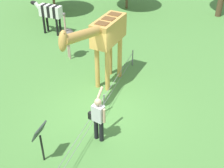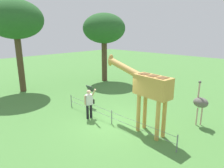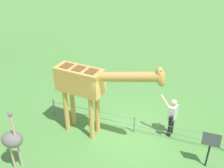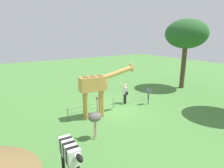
{
  "view_description": "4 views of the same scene",
  "coord_description": "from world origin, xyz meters",
  "px_view_note": "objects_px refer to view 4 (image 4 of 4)",
  "views": [
    {
      "loc": [
        7.81,
        3.18,
        6.8
      ],
      "look_at": [
        0.44,
        0.52,
        1.57
      ],
      "focal_mm": 48.43,
      "sensor_mm": 36.0,
      "label": 1
    },
    {
      "loc": [
        -6.49,
        6.69,
        4.56
      ],
      "look_at": [
        0.34,
        -0.31,
        1.95
      ],
      "focal_mm": 32.25,
      "sensor_mm": 36.0,
      "label": 2
    },
    {
      "loc": [
        1.81,
        -7.7,
        6.7
      ],
      "look_at": [
        -0.89,
        0.02,
        2.02
      ],
      "focal_mm": 41.98,
      "sensor_mm": 36.0,
      "label": 3
    },
    {
      "loc": [
        -7.45,
        -10.75,
        5.22
      ],
      "look_at": [
        -0.28,
        -0.17,
        1.92
      ],
      "focal_mm": 30.54,
      "sensor_mm": 36.0,
      "label": 4
    }
  ],
  "objects_px": {
    "visitor": "(125,92)",
    "tree_northeast": "(186,34)",
    "giraffe": "(98,84)",
    "zebra": "(70,153)",
    "ostrich": "(95,117)",
    "info_sign": "(149,93)"
  },
  "relations": [
    {
      "from": "zebra",
      "to": "tree_northeast",
      "type": "bearing_deg",
      "value": 22.16
    },
    {
      "from": "visitor",
      "to": "ostrich",
      "type": "bearing_deg",
      "value": -143.82
    },
    {
      "from": "ostrich",
      "to": "info_sign",
      "type": "xyz_separation_m",
      "value": [
        5.84,
        2.09,
        -0.23
      ]
    },
    {
      "from": "ostrich",
      "to": "tree_northeast",
      "type": "xyz_separation_m",
      "value": [
        12.09,
        3.66,
        4.1
      ]
    },
    {
      "from": "giraffe",
      "to": "zebra",
      "type": "height_order",
      "value": "giraffe"
    },
    {
      "from": "giraffe",
      "to": "info_sign",
      "type": "xyz_separation_m",
      "value": [
        4.28,
        -0.29,
        -1.21
      ]
    },
    {
      "from": "visitor",
      "to": "tree_northeast",
      "type": "relative_size",
      "value": 0.26
    },
    {
      "from": "info_sign",
      "to": "tree_northeast",
      "type": "bearing_deg",
      "value": 14.16
    },
    {
      "from": "visitor",
      "to": "tree_northeast",
      "type": "height_order",
      "value": "tree_northeast"
    },
    {
      "from": "info_sign",
      "to": "giraffe",
      "type": "bearing_deg",
      "value": 176.15
    },
    {
      "from": "zebra",
      "to": "ostrich",
      "type": "xyz_separation_m",
      "value": [
        2.21,
        2.16,
        0.01
      ]
    },
    {
      "from": "giraffe",
      "to": "zebra",
      "type": "bearing_deg",
      "value": -129.78
    },
    {
      "from": "ostrich",
      "to": "tree_northeast",
      "type": "height_order",
      "value": "tree_northeast"
    },
    {
      "from": "giraffe",
      "to": "info_sign",
      "type": "height_order",
      "value": "giraffe"
    },
    {
      "from": "visitor",
      "to": "tree_northeast",
      "type": "xyz_separation_m",
      "value": [
        7.61,
        0.38,
        4.37
      ]
    },
    {
      "from": "visitor",
      "to": "zebra",
      "type": "height_order",
      "value": "visitor"
    },
    {
      "from": "zebra",
      "to": "ostrich",
      "type": "distance_m",
      "value": 3.09
    },
    {
      "from": "giraffe",
      "to": "tree_northeast",
      "type": "bearing_deg",
      "value": 6.98
    },
    {
      "from": "ostrich",
      "to": "tree_northeast",
      "type": "relative_size",
      "value": 0.33
    },
    {
      "from": "giraffe",
      "to": "visitor",
      "type": "distance_m",
      "value": 3.3
    },
    {
      "from": "visitor",
      "to": "ostrich",
      "type": "distance_m",
      "value": 5.56
    },
    {
      "from": "giraffe",
      "to": "tree_northeast",
      "type": "height_order",
      "value": "tree_northeast"
    }
  ]
}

